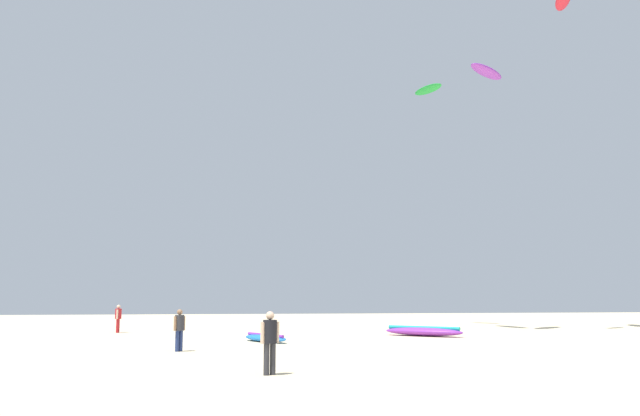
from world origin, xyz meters
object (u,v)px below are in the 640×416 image
Objects in this scene: kite_aloft_0 at (487,72)px; kite_aloft_1 at (428,89)px; person_left at (179,327)px; kite_grounded_near at (265,338)px; person_foreground at (270,338)px; kite_grounded_mid at (424,331)px; person_midground at (118,316)px.

kite_aloft_0 is 1.20× the size of kite_aloft_1.
kite_aloft_1 is (16.55, 18.83, 16.63)m from person_left.
person_left is at bearing -128.38° from kite_grounded_near.
kite_aloft_0 is at bearing -78.13° from kite_aloft_1.
kite_grounded_near is at bearing -132.22° from kite_aloft_1.
person_foreground reaches higher than kite_grounded_near.
kite_aloft_0 is at bearing 33.96° from kite_grounded_mid.
person_foreground is 22.41m from person_midground.
person_left is 26.44m from kite_aloft_0.
person_midground is 17.73m from kite_grounded_mid.
person_left is at bearing -148.33° from kite_grounded_mid.
person_midground is at bearing 133.65° from kite_grounded_near.
kite_aloft_1 is at bearing -51.49° from person_foreground.
person_left reaches higher than kite_grounded_mid.
kite_aloft_1 is at bearing 101.87° from kite_aloft_0.
kite_grounded_near is at bearing -27.46° from person_foreground.
kite_grounded_mid is (12.33, 7.60, -0.70)m from person_left.
kite_grounded_near is (3.66, 4.62, -0.77)m from person_left.
kite_aloft_1 is (13.48, 26.75, 16.56)m from person_foreground.
person_left reaches higher than kite_grounded_near.
kite_aloft_1 is (4.22, 11.22, 17.33)m from kite_grounded_mid.
person_midground reaches higher than kite_grounded_near.
person_foreground is 0.59× the size of kite_aloft_1.
kite_grounded_near is at bearing -154.56° from kite_aloft_0.
kite_grounded_mid is (16.82, -5.57, -0.69)m from person_midground.
kite_grounded_near is 0.78× the size of kite_grounded_mid.
kite_aloft_0 is (18.09, 11.49, 15.48)m from person_left.
person_midground is at bearing 175.73° from kite_aloft_0.
kite_aloft_0 reaches higher than person_foreground.
kite_aloft_1 is at bearing -85.16° from person_left.
kite_aloft_0 is (15.02, 19.41, 15.42)m from person_foreground.
kite_aloft_0 is (14.43, 6.86, 16.26)m from kite_grounded_near.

